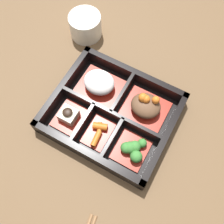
# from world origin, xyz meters

# --- Properties ---
(ground_plane) EXTENTS (3.00, 3.00, 0.00)m
(ground_plane) POSITION_xyz_m (0.00, 0.00, 0.00)
(ground_plane) COLOR brown
(bento_base) EXTENTS (0.28, 0.24, 0.01)m
(bento_base) POSITION_xyz_m (0.00, 0.00, 0.01)
(bento_base) COLOR black
(bento_base) RESTS_ON ground_plane
(bento_rim) EXTENTS (0.28, 0.24, 0.04)m
(bento_rim) POSITION_xyz_m (-0.00, -0.00, 0.02)
(bento_rim) COLOR black
(bento_rim) RESTS_ON ground_plane
(bowl_rice) EXTENTS (0.11, 0.09, 0.05)m
(bowl_rice) POSITION_xyz_m (-0.06, 0.05, 0.03)
(bowl_rice) COLOR maroon
(bowl_rice) RESTS_ON bento_base
(bowl_stew) EXTENTS (0.11, 0.09, 0.05)m
(bowl_stew) POSITION_xyz_m (0.06, 0.05, 0.03)
(bowl_stew) COLOR maroon
(bowl_stew) RESTS_ON bento_base
(bowl_tofu) EXTENTS (0.06, 0.08, 0.04)m
(bowl_tofu) POSITION_xyz_m (-0.08, -0.06, 0.02)
(bowl_tofu) COLOR maroon
(bowl_tofu) RESTS_ON bento_base
(bowl_carrots) EXTENTS (0.06, 0.08, 0.02)m
(bowl_carrots) POSITION_xyz_m (-0.00, -0.06, 0.02)
(bowl_carrots) COLOR maroon
(bowl_carrots) RESTS_ON bento_base
(bowl_greens) EXTENTS (0.07, 0.08, 0.03)m
(bowl_greens) POSITION_xyz_m (0.08, -0.06, 0.02)
(bowl_greens) COLOR maroon
(bowl_greens) RESTS_ON bento_base
(tea_cup) EXTENTS (0.09, 0.09, 0.06)m
(tea_cup) POSITION_xyz_m (-0.18, 0.19, 0.03)
(tea_cup) COLOR beige
(tea_cup) RESTS_ON ground_plane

